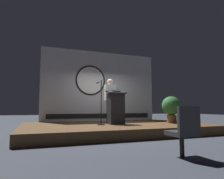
% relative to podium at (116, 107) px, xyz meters
% --- Properties ---
extents(ground_plane, '(40.00, 40.00, 0.00)m').
position_rel_podium_xyz_m(ground_plane, '(0.09, 0.21, -0.89)').
color(ground_plane, '#383D47').
extents(stage_platform, '(6.40, 4.00, 0.30)m').
position_rel_podium_xyz_m(stage_platform, '(0.09, 0.21, -0.74)').
color(stage_platform, brown).
rests_on(stage_platform, ground).
extents(banner_display, '(5.23, 0.12, 3.11)m').
position_rel_podium_xyz_m(banner_display, '(0.07, 2.06, 0.96)').
color(banner_display, '#B2B7C1').
rests_on(banner_display, stage_platform).
extents(podium, '(0.64, 0.50, 1.20)m').
position_rel_podium_xyz_m(podium, '(0.00, 0.00, 0.00)').
color(podium, '#26262B').
rests_on(podium, stage_platform).
extents(speaker_person, '(0.40, 0.26, 1.66)m').
position_rel_podium_xyz_m(speaker_person, '(-0.05, 0.48, 0.26)').
color(speaker_person, black).
rests_on(speaker_person, stage_platform).
extents(microphone_stand, '(0.24, 0.59, 1.51)m').
position_rel_podium_xyz_m(microphone_stand, '(-0.59, -0.09, -0.05)').
color(microphone_stand, black).
rests_on(microphone_stand, stage_platform).
extents(potted_plant, '(0.71, 0.71, 1.01)m').
position_rel_podium_xyz_m(potted_plant, '(2.19, -0.18, 0.01)').
color(potted_plant, brown).
rests_on(potted_plant, stage_platform).
extents(audience_chair_left, '(0.44, 0.45, 0.89)m').
position_rel_podium_xyz_m(audience_chair_left, '(-0.17, -3.67, -0.39)').
color(audience_chair_left, black).
rests_on(audience_chair_left, ground).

